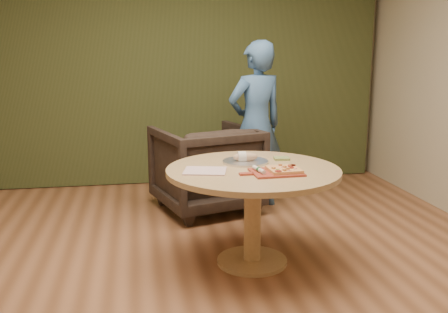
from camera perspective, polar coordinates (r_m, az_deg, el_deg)
name	(u,v)px	position (r m, az deg, el deg)	size (l,w,h in m)	color
room_shell	(224,83)	(3.22, -0.04, 8.36)	(5.04, 6.04, 2.84)	#975E3C
curtain	(182,67)	(6.09, -4.87, 10.10)	(4.80, 0.14, 2.78)	#2E3618
pedestal_table	(253,186)	(3.74, 3.32, -3.44)	(1.29, 1.29, 0.75)	tan
pizza_paddle	(275,172)	(3.56, 5.84, -1.82)	(0.45, 0.29, 0.01)	#9B3827
flatbread_pizza	(284,169)	(3.57, 6.89, -1.47)	(0.23, 0.23, 0.04)	#E8A35A
cutlery_roll	(259,170)	(3.53, 4.02, -1.51)	(0.06, 0.20, 0.03)	beige
newspaper	(205,171)	(3.60, -2.17, -1.66)	(0.30, 0.25, 0.01)	white
serving_tray	(245,162)	(3.88, 2.46, -0.58)	(0.36, 0.36, 0.02)	silver
bread_roll	(244,157)	(3.87, 2.34, -0.06)	(0.19, 0.09, 0.09)	tan
green_packet	(282,158)	(4.00, 6.60, -0.23)	(0.12, 0.10, 0.02)	#596B30
armchair	(206,164)	(5.05, -2.07, -0.84)	(0.93, 0.87, 0.96)	black
person_standing	(256,125)	(5.11, 3.65, 3.57)	(0.62, 0.41, 1.70)	#385C87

